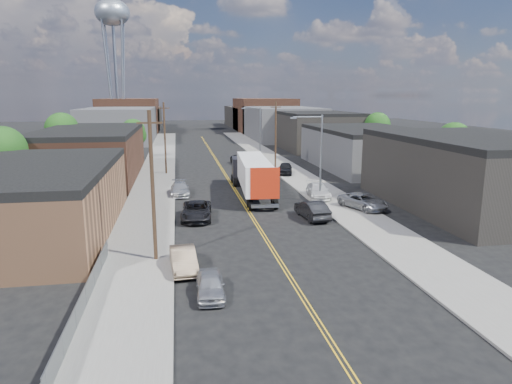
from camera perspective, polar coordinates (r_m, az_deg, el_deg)
name	(u,v)px	position (r m, az deg, el deg)	size (l,w,h in m)	color
ground	(215,159)	(80.75, -5.09, 4.17)	(260.00, 260.00, 0.00)	black
centerline	(224,173)	(65.98, -4.00, 2.44)	(0.32, 120.00, 0.01)	gold
sidewalk_left	(157,174)	(65.71, -12.27, 2.22)	(5.00, 140.00, 0.15)	slate
sidewalk_right	(288,170)	(67.57, 4.05, 2.73)	(5.00, 140.00, 0.15)	slate
warehouse_tan	(33,200)	(40.28, -26.14, -0.86)	(12.00, 22.00, 5.60)	#936344
warehouse_brown	(91,153)	(65.22, -19.93, 4.57)	(12.00, 26.00, 6.60)	#4E2D1F
industrial_right_a	(474,172)	(49.45, 25.56, 2.25)	(14.00, 22.00, 7.10)	black
industrial_right_b	(366,148)	(72.09, 13.63, 5.39)	(14.00, 24.00, 6.10)	#3E3E41
industrial_right_c	(316,130)	(96.33, 7.52, 7.64)	(14.00, 22.00, 7.60)	black
skyline_left_a	(120,125)	(115.74, -16.64, 8.06)	(16.00, 30.00, 8.00)	#3E3E41
skyline_right_a	(282,123)	(117.97, 3.25, 8.60)	(16.00, 30.00, 8.00)	#3E3E41
skyline_left_b	(130,116)	(140.52, -15.49, 9.14)	(16.00, 26.00, 10.00)	#4E2D1F
skyline_right_b	(264,115)	(142.36, 0.96, 9.59)	(16.00, 26.00, 10.00)	#4E2D1F
skyline_left_c	(136,118)	(160.48, -14.79, 8.94)	(16.00, 40.00, 7.00)	black
skyline_right_c	(253,117)	(162.10, -0.37, 9.35)	(16.00, 40.00, 7.00)	black
water_tower	(113,18)	(132.15, -17.50, 20.04)	(9.00, 9.00, 36.90)	gray
streetlight_near	(317,151)	(47.25, 7.68, 5.10)	(3.39, 0.25, 9.00)	gray
streetlight_far	(258,128)	(81.17, 0.24, 8.04)	(3.39, 0.25, 9.00)	gray
utility_pole_left_near	(153,186)	(30.34, -12.81, 0.74)	(1.60, 0.26, 10.00)	black
utility_pole_left_far	(165,138)	(65.02, -11.32, 6.66)	(1.60, 0.26, 10.00)	black
utility_pole_right	(276,134)	(69.56, 2.47, 7.21)	(1.60, 0.26, 10.00)	black
chainlink_fence	(86,296)	(25.88, -20.52, -12.12)	(0.05, 16.00, 1.22)	slate
tree_left_near	(4,153)	(53.02, -29.01, 4.28)	(4.85, 4.76, 7.91)	black
tree_left_mid	(62,131)	(76.94, -23.04, 6.99)	(5.10, 5.04, 8.37)	black
tree_left_far	(134,133)	(82.33, -15.06, 7.15)	(4.35, 4.20, 6.97)	black
tree_right_near	(454,141)	(66.94, 23.50, 5.82)	(4.60, 4.48, 7.44)	black
tree_right_far	(378,127)	(87.92, 14.95, 7.84)	(4.85, 4.76, 7.91)	black
semi_truck	(251,173)	(50.84, -0.59, 2.40)	(3.66, 16.50, 4.28)	silver
car_left_a	(210,285)	(25.79, -5.75, -11.48)	(1.54, 3.83, 1.31)	#A9AAAE
car_left_b	(183,259)	(29.55, -9.07, -8.32)	(1.53, 4.38, 1.44)	#7E6952
car_left_c	(196,211)	(41.19, -7.45, -2.34)	(2.60, 5.64, 1.57)	black
car_left_d	(180,189)	(51.39, -9.47, 0.38)	(2.00, 4.93, 1.43)	#A2A4A7
car_right_oncoming	(312,210)	(41.41, 7.02, -2.19)	(1.74, 5.00, 1.65)	black
car_right_lot_a	(363,201)	(45.27, 13.24, -1.13)	(2.44, 5.29, 1.47)	#989A9D
car_right_lot_b	(318,191)	(49.36, 7.76, 0.18)	(2.09, 5.14, 1.49)	silver
car_right_lot_c	(285,168)	(63.74, 3.68, 2.96)	(1.87, 4.64, 1.58)	black
car_ahead_truck	(241,160)	(73.92, -1.90, 4.07)	(2.48, 5.38, 1.50)	black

